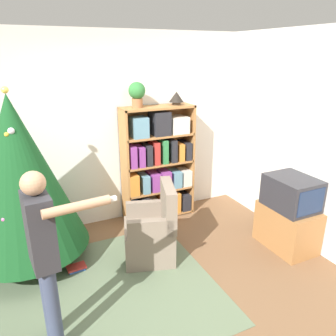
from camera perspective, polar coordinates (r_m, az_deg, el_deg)
name	(u,v)px	position (r m, az deg, el deg)	size (l,w,h in m)	color
ground_plane	(156,301)	(3.48, -2.10, -22.20)	(14.00, 14.00, 0.00)	brown
wall_back	(99,132)	(4.53, -11.89, 6.12)	(8.00, 0.10, 2.60)	silver
wall_right	(332,148)	(4.10, 26.71, 3.06)	(0.10, 8.00, 2.60)	silver
area_rug	(111,291)	(3.63, -9.94, -20.40)	(2.11, 1.98, 0.01)	#56664C
bookshelf	(159,166)	(4.67, -1.63, 0.38)	(1.02, 0.33, 1.63)	#A8703D
tv_stand	(287,227)	(4.38, 20.00, -9.63)	(0.46, 0.70, 0.54)	#996638
television	(292,193)	(4.18, 20.75, -4.08)	(0.47, 0.59, 0.39)	#28282D
game_remote	(294,216)	(4.04, 21.13, -7.85)	(0.04, 0.12, 0.02)	white
christmas_tree	(19,175)	(3.84, -24.56, -1.18)	(1.34, 1.34, 2.00)	#4C3323
armchair	(152,233)	(3.90, -2.73, -11.24)	(0.71, 0.70, 0.92)	#7A6B5B
standing_person	(44,249)	(2.72, -20.76, -13.07)	(0.66, 0.47, 1.53)	#38425B
potted_plant	(137,93)	(4.35, -5.43, 12.90)	(0.22, 0.22, 0.33)	#935B38
table_lamp	(176,97)	(4.58, 1.48, 12.19)	(0.20, 0.20, 0.18)	#473828
book_pile_near_tree	(76,268)	(3.99, -15.68, -16.38)	(0.22, 0.15, 0.05)	#284C93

